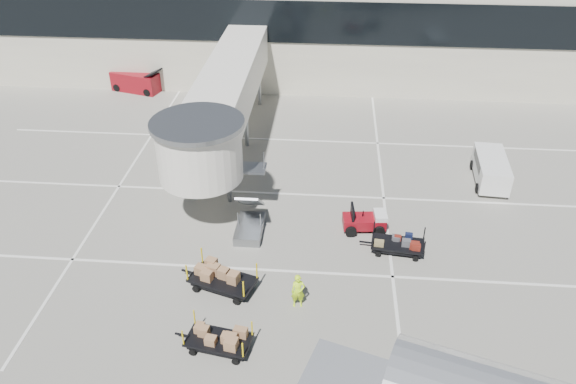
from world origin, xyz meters
name	(u,v)px	position (x,y,z in m)	size (l,w,h in m)	color
ground	(265,298)	(0.00, 0.00, 0.00)	(140.00, 140.00, 0.00)	gray
lane_markings	(272,190)	(-0.67, 9.33, 0.01)	(40.00, 30.00, 0.02)	white
terminal	(300,25)	(-0.35, 29.94, 4.11)	(64.00, 12.11, 15.20)	beige
jet_bridge	(222,103)	(-3.97, 12.26, 4.28)	(5.70, 20.40, 6.03)	white
baggage_tug	(365,221)	(4.77, 5.80, 0.55)	(2.40, 1.66, 1.51)	maroon
suitcase_cart	(397,244)	(6.35, 4.00, 0.45)	(3.34, 1.63, 1.29)	black
box_cart_near	(218,339)	(-1.58, -3.09, 0.50)	(3.35, 1.78, 1.29)	black
box_cart_far	(221,278)	(-2.11, 0.55, 0.58)	(3.82, 2.40, 1.47)	black
ground_worker	(298,291)	(1.55, -0.32, 0.86)	(0.63, 0.41, 1.73)	#C8FF1A
minivan	(491,167)	(12.56, 11.56, 0.97)	(2.15, 4.38, 1.61)	white
belt_loader	(137,82)	(-13.52, 23.99, 0.79)	(4.55, 2.73, 2.06)	maroon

